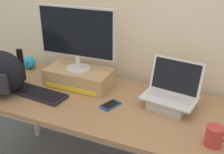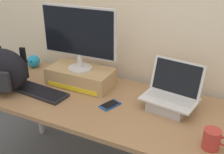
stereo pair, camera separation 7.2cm
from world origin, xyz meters
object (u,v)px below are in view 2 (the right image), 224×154
at_px(open_laptop, 170,99).
at_px(cell_phone, 110,105).
at_px(desktop_monitor, 78,36).
at_px(coffee_mug, 212,139).
at_px(external_keyboard, 38,91).
at_px(plush_toy, 33,61).
at_px(messenger_backpack, 4,70).
at_px(toner_box_yellow, 81,77).

distance_m(open_laptop, cell_phone, 0.37).
xyz_separation_m(desktop_monitor, coffee_mug, (0.95, -0.31, -0.31)).
distance_m(open_laptop, coffee_mug, 0.39).
relative_size(open_laptop, cell_phone, 2.36).
xyz_separation_m(external_keyboard, plush_toy, (-0.32, 0.34, 0.04)).
height_order(external_keyboard, messenger_backpack, messenger_backpack).
relative_size(cell_phone, plush_toy, 1.45).
bearing_deg(cell_phone, plush_toy, -177.55).
bearing_deg(plush_toy, desktop_monitor, -10.94).
height_order(desktop_monitor, cell_phone, desktop_monitor).
distance_m(external_keyboard, coffee_mug, 1.14).
height_order(desktop_monitor, messenger_backpack, desktop_monitor).
bearing_deg(open_laptop, external_keyboard, -158.10).
height_order(messenger_backpack, cell_phone, messenger_backpack).
bearing_deg(messenger_backpack, toner_box_yellow, 21.55).
relative_size(toner_box_yellow, messenger_backpack, 1.26).
height_order(open_laptop, coffee_mug, open_laptop).
distance_m(open_laptop, external_keyboard, 0.88).
xyz_separation_m(coffee_mug, cell_phone, (-0.62, 0.14, -0.05)).
relative_size(open_laptop, external_keyboard, 0.78).
xyz_separation_m(toner_box_yellow, external_keyboard, (-0.20, -0.24, -0.05)).
distance_m(desktop_monitor, plush_toy, 0.62).
xyz_separation_m(coffee_mug, plush_toy, (-1.47, 0.41, -0.00)).
bearing_deg(plush_toy, external_keyboard, -46.20).
bearing_deg(messenger_backpack, coffee_mug, -15.32).
distance_m(messenger_backpack, cell_phone, 0.76).
relative_size(messenger_backpack, coffee_mug, 2.90).
distance_m(toner_box_yellow, desktop_monitor, 0.30).
distance_m(messenger_backpack, coffee_mug, 1.36).
bearing_deg(coffee_mug, open_laptop, 135.68).
xyz_separation_m(toner_box_yellow, desktop_monitor, (0.00, -0.00, 0.30)).
bearing_deg(coffee_mug, messenger_backpack, 179.54).
bearing_deg(plush_toy, toner_box_yellow, -10.82).
bearing_deg(external_keyboard, cell_phone, 11.85).
bearing_deg(cell_phone, toner_box_yellow, 171.97).
bearing_deg(cell_phone, open_laptop, 42.57).
bearing_deg(desktop_monitor, toner_box_yellow, 90.47).
distance_m(toner_box_yellow, plush_toy, 0.53).
relative_size(external_keyboard, messenger_backpack, 1.22).
xyz_separation_m(toner_box_yellow, messenger_backpack, (-0.41, -0.30, 0.09)).
height_order(desktop_monitor, open_laptop, desktop_monitor).
bearing_deg(toner_box_yellow, plush_toy, 169.18).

